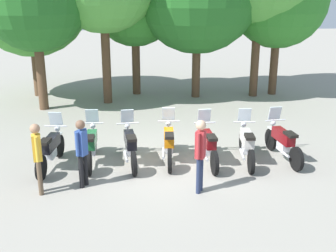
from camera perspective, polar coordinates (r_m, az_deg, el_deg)
name	(u,v)px	position (r m, az deg, el deg)	size (l,w,h in m)	color
ground_plane	(169,162)	(11.65, 0.20, -4.97)	(80.00, 80.00, 0.00)	gray
motorcycle_0	(51,149)	(11.63, -15.64, -2.98)	(0.67, 2.18, 1.37)	black
motorcycle_1	(91,145)	(11.64, -10.37, -2.56)	(0.62, 2.19, 1.37)	black
motorcycle_2	(130,145)	(11.49, -5.16, -2.60)	(0.62, 2.19, 1.37)	black
motorcycle_3	(169,143)	(11.63, 0.12, -2.27)	(0.62, 2.19, 1.37)	black
motorcycle_4	(208,144)	(11.55, 5.46, -2.51)	(0.62, 2.19, 1.37)	black
motorcycle_5	(247,144)	(11.76, 10.61, -2.36)	(0.63, 2.19, 1.37)	black
motorcycle_6	(283,141)	(12.15, 15.31, -2.04)	(0.62, 2.19, 1.37)	black
person_0	(200,150)	(9.66, 4.40, -3.31)	(0.31, 0.39, 1.77)	#232D4C
person_1	(37,153)	(10.03, -17.30, -3.57)	(0.27, 0.41, 1.71)	brown
person_2	(82,148)	(10.13, -11.61, -2.99)	(0.30, 0.38, 1.68)	black
tree_3	(135,3)	(18.87, -4.54, 16.25)	(3.70, 3.70, 5.85)	brown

